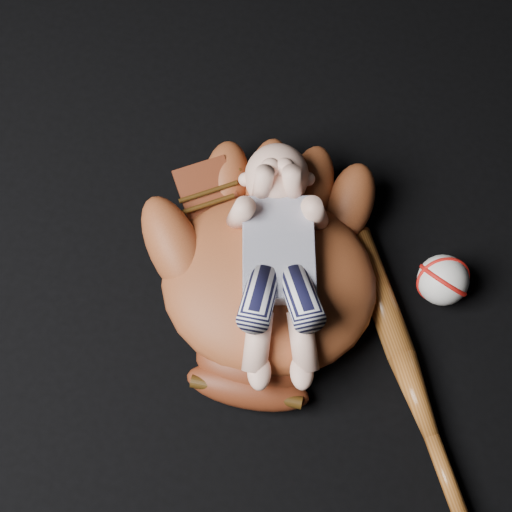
% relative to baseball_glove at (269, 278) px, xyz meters
% --- Properties ---
extents(baseball_glove, '(0.42, 0.48, 0.15)m').
position_rel_baseball_glove_xyz_m(baseball_glove, '(0.00, 0.00, 0.00)').
color(baseball_glove, brown).
rests_on(baseball_glove, ground).
extents(newborn_baby, '(0.25, 0.40, 0.15)m').
position_rel_baseball_glove_xyz_m(newborn_baby, '(0.01, -0.00, 0.06)').
color(newborn_baby, '#EBB197').
rests_on(newborn_baby, baseball_glove).
extents(baseball_bat, '(0.26, 0.44, 0.04)m').
position_rel_baseball_glove_xyz_m(baseball_bat, '(0.23, -0.08, -0.05)').
color(baseball_bat, brown).
rests_on(baseball_bat, ground).
extents(baseball, '(0.09, 0.09, 0.08)m').
position_rel_baseball_glove_xyz_m(baseball, '(0.26, 0.07, -0.03)').
color(baseball, white).
rests_on(baseball, ground).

